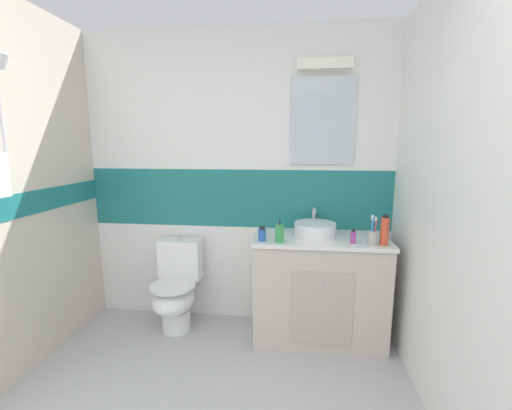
{
  "coord_description": "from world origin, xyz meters",
  "views": [
    {
      "loc": [
        0.49,
        -0.4,
        1.56
      ],
      "look_at": [
        0.21,
        2.04,
        1.11
      ],
      "focal_mm": 23.34,
      "sensor_mm": 36.0,
      "label": 1
    }
  ],
  "objects_px": {
    "toilet": "(176,289)",
    "shampoo_bottle_tall": "(385,231)",
    "lotion_bottle_short": "(262,234)",
    "sink_basin": "(315,229)",
    "soap_dispenser": "(280,233)",
    "perfume_flask_small": "(353,236)",
    "toothbrush_cup": "(373,236)"
  },
  "relations": [
    {
      "from": "toilet",
      "to": "shampoo_bottle_tall",
      "type": "xyz_separation_m",
      "value": [
        1.62,
        -0.17,
        0.6
      ]
    },
    {
      "from": "lotion_bottle_short",
      "to": "toilet",
      "type": "bearing_deg",
      "value": 167.36
    },
    {
      "from": "toilet",
      "to": "lotion_bottle_short",
      "type": "height_order",
      "value": "lotion_bottle_short"
    },
    {
      "from": "sink_basin",
      "to": "lotion_bottle_short",
      "type": "height_order",
      "value": "sink_basin"
    },
    {
      "from": "toilet",
      "to": "soap_dispenser",
      "type": "relative_size",
      "value": 4.34
    },
    {
      "from": "soap_dispenser",
      "to": "perfume_flask_small",
      "type": "bearing_deg",
      "value": 4.22
    },
    {
      "from": "sink_basin",
      "to": "perfume_flask_small",
      "type": "relative_size",
      "value": 3.46
    },
    {
      "from": "toothbrush_cup",
      "to": "lotion_bottle_short",
      "type": "bearing_deg",
      "value": 179.51
    },
    {
      "from": "sink_basin",
      "to": "lotion_bottle_short",
      "type": "relative_size",
      "value": 3.36
    },
    {
      "from": "lotion_bottle_short",
      "to": "shampoo_bottle_tall",
      "type": "bearing_deg",
      "value": 0.15
    },
    {
      "from": "soap_dispenser",
      "to": "toilet",
      "type": "bearing_deg",
      "value": 167.84
    },
    {
      "from": "toilet",
      "to": "toothbrush_cup",
      "type": "relative_size",
      "value": 3.46
    },
    {
      "from": "sink_basin",
      "to": "toothbrush_cup",
      "type": "relative_size",
      "value": 1.69
    },
    {
      "from": "soap_dispenser",
      "to": "lotion_bottle_short",
      "type": "bearing_deg",
      "value": 170.56
    },
    {
      "from": "soap_dispenser",
      "to": "lotion_bottle_short",
      "type": "distance_m",
      "value": 0.13
    },
    {
      "from": "sink_basin",
      "to": "soap_dispenser",
      "type": "xyz_separation_m",
      "value": [
        -0.27,
        -0.22,
        0.01
      ]
    },
    {
      "from": "perfume_flask_small",
      "to": "lotion_bottle_short",
      "type": "relative_size",
      "value": 0.97
    },
    {
      "from": "soap_dispenser",
      "to": "shampoo_bottle_tall",
      "type": "bearing_deg",
      "value": 1.85
    },
    {
      "from": "lotion_bottle_short",
      "to": "shampoo_bottle_tall",
      "type": "distance_m",
      "value": 0.88
    },
    {
      "from": "perfume_flask_small",
      "to": "lotion_bottle_short",
      "type": "bearing_deg",
      "value": -178.5
    },
    {
      "from": "toothbrush_cup",
      "to": "shampoo_bottle_tall",
      "type": "bearing_deg",
      "value": 6.33
    },
    {
      "from": "sink_basin",
      "to": "shampoo_bottle_tall",
      "type": "bearing_deg",
      "value": -22.58
    },
    {
      "from": "soap_dispenser",
      "to": "shampoo_bottle_tall",
      "type": "relative_size",
      "value": 0.8
    },
    {
      "from": "sink_basin",
      "to": "toilet",
      "type": "height_order",
      "value": "sink_basin"
    },
    {
      "from": "toilet",
      "to": "toothbrush_cup",
      "type": "xyz_separation_m",
      "value": [
        1.54,
        -0.17,
        0.56
      ]
    },
    {
      "from": "perfume_flask_small",
      "to": "sink_basin",
      "type": "bearing_deg",
      "value": 145.21
    },
    {
      "from": "soap_dispenser",
      "to": "lotion_bottle_short",
      "type": "xyz_separation_m",
      "value": [
        -0.13,
        0.02,
        -0.02
      ]
    },
    {
      "from": "soap_dispenser",
      "to": "perfume_flask_small",
      "type": "relative_size",
      "value": 1.63
    },
    {
      "from": "toothbrush_cup",
      "to": "soap_dispenser",
      "type": "relative_size",
      "value": 1.26
    },
    {
      "from": "soap_dispenser",
      "to": "toothbrush_cup",
      "type": "bearing_deg",
      "value": 1.3
    },
    {
      "from": "toothbrush_cup",
      "to": "soap_dispenser",
      "type": "distance_m",
      "value": 0.66
    },
    {
      "from": "toothbrush_cup",
      "to": "soap_dispenser",
      "type": "height_order",
      "value": "toothbrush_cup"
    }
  ]
}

